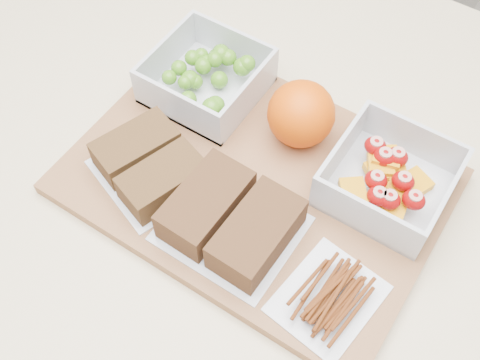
{
  "coord_description": "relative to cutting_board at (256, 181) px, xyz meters",
  "views": [
    {
      "loc": [
        0.22,
        -0.32,
        1.5
      ],
      "look_at": [
        0.02,
        -0.0,
        0.93
      ],
      "focal_mm": 45.0,
      "sensor_mm": 36.0,
      "label": 1
    }
  ],
  "objects": [
    {
      "name": "counter",
      "position": [
        -0.03,
        -0.01,
        -0.46
      ],
      "size": [
        1.2,
        0.9,
        0.9
      ],
      "primitive_type": "cube",
      "color": "beige",
      "rests_on": "ground"
    },
    {
      "name": "cutting_board",
      "position": [
        0.0,
        0.0,
        0.0
      ],
      "size": [
        0.42,
        0.3,
        0.02
      ],
      "primitive_type": "cube",
      "rotation": [
        0.0,
        0.0,
        -0.0
      ],
      "color": "#92623C",
      "rests_on": "counter"
    },
    {
      "name": "grape_container",
      "position": [
        -0.12,
        0.08,
        0.03
      ],
      "size": [
        0.13,
        0.13,
        0.06
      ],
      "color": "silver",
      "rests_on": "cutting_board"
    },
    {
      "name": "fruit_container",
      "position": [
        0.13,
        0.07,
        0.03
      ],
      "size": [
        0.13,
        0.13,
        0.06
      ],
      "color": "silver",
      "rests_on": "cutting_board"
    },
    {
      "name": "orange",
      "position": [
        0.01,
        0.08,
        0.05
      ],
      "size": [
        0.08,
        0.08,
        0.08
      ],
      "primitive_type": "sphere",
      "color": "#ED5305",
      "rests_on": "cutting_board"
    },
    {
      "name": "sandwich_bag_left",
      "position": [
        -0.11,
        -0.06,
        0.03
      ],
      "size": [
        0.15,
        0.14,
        0.04
      ],
      "color": "silver",
      "rests_on": "cutting_board"
    },
    {
      "name": "sandwich_bag_center",
      "position": [
        0.01,
        -0.07,
        0.03
      ],
      "size": [
        0.14,
        0.13,
        0.04
      ],
      "color": "silver",
      "rests_on": "cutting_board"
    },
    {
      "name": "pretzel_bag",
      "position": [
        0.14,
        -0.09,
        0.02
      ],
      "size": [
        0.1,
        0.12,
        0.02
      ],
      "color": "silver",
      "rests_on": "cutting_board"
    }
  ]
}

